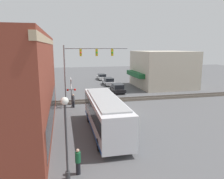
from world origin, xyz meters
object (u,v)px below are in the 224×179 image
city_bus (105,114)px  crossing_signal (71,90)px  streetlamp (66,132)px  pedestrian_at_crossing (73,101)px  parked_car_black (118,88)px  parked_car_white (102,77)px  parked_car_silver (109,82)px  pedestrian_by_lamp (78,161)px

city_bus → crossing_signal: size_ratio=2.76×
crossing_signal → streetlamp: bearing=176.7°
streetlamp → pedestrian_at_crossing: bearing=-4.1°
parked_car_black → crossing_signal: bearing=134.1°
parked_car_white → crossing_signal: bearing=160.8°
parked_car_silver → parked_car_black: bearing=-180.0°
streetlamp → parked_car_black: bearing=-20.8°
city_bus → parked_car_silver: (24.45, -5.40, -1.07)m
streetlamp → city_bus: bearing=-28.3°
crossing_signal → parked_car_silver: (15.25, -8.02, -1.59)m
pedestrian_at_crossing → crossing_signal: bearing=51.3°
parked_car_black → city_bus: bearing=162.3°
streetlamp → parked_car_silver: 32.35m
city_bus → pedestrian_at_crossing: city_bus is taller
pedestrian_by_lamp → pedestrian_at_crossing: size_ratio=0.94×
streetlamp → pedestrian_at_crossing: (15.60, -1.12, -2.06)m
parked_car_black → parked_car_silver: parked_car_silver is taller
parked_car_white → pedestrian_at_crossing: (-23.24, 7.81, 0.25)m
city_bus → parked_car_black: size_ratio=2.32×
parked_car_silver → pedestrian_by_lamp: size_ratio=2.89×
city_bus → parked_car_silver: size_ratio=2.20×
parked_car_silver → pedestrian_by_lamp: pedestrian_by_lamp is taller
parked_car_black → pedestrian_by_lamp: size_ratio=2.74×
crossing_signal → pedestrian_by_lamp: 15.43m
pedestrian_at_crossing → streetlamp: bearing=175.9°
crossing_signal → pedestrian_at_crossing: crossing_signal is taller
city_bus → streetlamp: bearing=151.7°
parked_car_black → parked_car_white: parked_car_black is taller
streetlamp → parked_car_white: 39.92m
parked_car_black → streetlamp: bearing=159.2°
city_bus → streetlamp: 7.55m
parked_car_black → parked_car_white: size_ratio=1.04×
parked_car_silver → parked_car_white: 7.82m
city_bus → parked_car_black: 17.83m
pedestrian_at_crossing → city_bus: bearing=-165.1°
parked_car_white → parked_car_silver: bearing=-180.0°
parked_car_black → pedestrian_by_lamp: bearing=160.3°
parked_car_black → parked_car_silver: size_ratio=0.95×
crossing_signal → pedestrian_at_crossing: size_ratio=2.17×
city_bus → parked_car_silver: bearing=-12.5°
city_bus → parked_car_white: bearing=-9.5°
streetlamp → pedestrian_by_lamp: 2.25m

